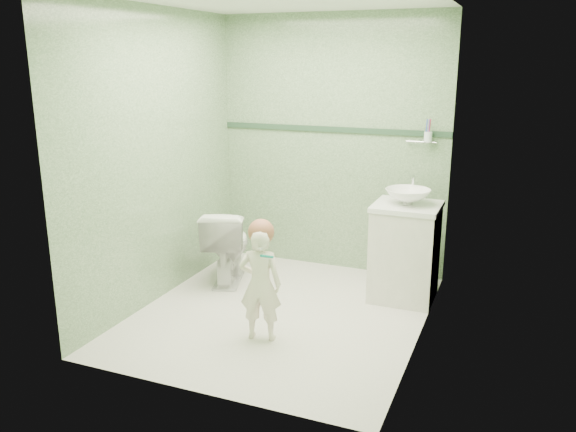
% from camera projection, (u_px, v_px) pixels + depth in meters
% --- Properties ---
extents(ground, '(2.50, 2.50, 0.00)m').
position_uv_depth(ground, '(281.00, 314.00, 4.70)').
color(ground, beige).
rests_on(ground, ground).
extents(room_shell, '(2.50, 2.54, 2.40)m').
position_uv_depth(room_shell, '(280.00, 167.00, 4.39)').
color(room_shell, '#698C63').
rests_on(room_shell, ground).
extents(trim_stripe, '(2.20, 0.02, 0.05)m').
position_uv_depth(trim_stripe, '(332.00, 129.00, 5.45)').
color(trim_stripe, '#28442F').
rests_on(trim_stripe, room_shell).
extents(vanity, '(0.52, 0.50, 0.80)m').
position_uv_depth(vanity, '(405.00, 253.00, 4.91)').
color(vanity, silver).
rests_on(vanity, ground).
extents(counter, '(0.54, 0.52, 0.04)m').
position_uv_depth(counter, '(407.00, 206.00, 4.81)').
color(counter, white).
rests_on(counter, vanity).
extents(basin, '(0.37, 0.37, 0.13)m').
position_uv_depth(basin, '(408.00, 197.00, 4.78)').
color(basin, white).
rests_on(basin, counter).
extents(faucet, '(0.03, 0.13, 0.18)m').
position_uv_depth(faucet, '(413.00, 183.00, 4.93)').
color(faucet, silver).
rests_on(faucet, counter).
extents(cup_holder, '(0.26, 0.07, 0.21)m').
position_uv_depth(cup_holder, '(427.00, 136.00, 5.08)').
color(cup_holder, silver).
rests_on(cup_holder, room_shell).
extents(toilet, '(0.57, 0.76, 0.69)m').
position_uv_depth(toilet, '(227.00, 245.00, 5.32)').
color(toilet, white).
rests_on(toilet, ground).
extents(toddler, '(0.34, 0.26, 0.84)m').
position_uv_depth(toddler, '(260.00, 284.00, 4.18)').
color(toddler, white).
rests_on(toddler, ground).
extents(hair_cap, '(0.19, 0.19, 0.19)m').
position_uv_depth(hair_cap, '(261.00, 232.00, 4.11)').
color(hair_cap, '#A05D42').
rests_on(hair_cap, toddler).
extents(teal_toothbrush, '(0.11, 0.14, 0.08)m').
position_uv_depth(teal_toothbrush, '(266.00, 256.00, 3.98)').
color(teal_toothbrush, '#087E75').
rests_on(teal_toothbrush, toddler).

